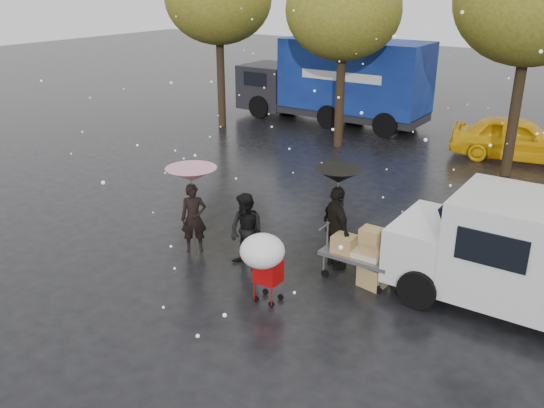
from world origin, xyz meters
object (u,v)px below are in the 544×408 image
Objects in this scene: vendor_cart at (363,248)px; yellow_taxi at (517,139)px; person_pink at (194,218)px; person_black at (336,228)px; shopping_cart at (263,254)px; white_van at (538,257)px; blue_truck at (336,81)px.

yellow_taxi is at bearing 86.78° from vendor_cart.
person_pink is 3.23m from person_black.
person_pink is at bearing 158.46° from shopping_cart.
shopping_cart reaches higher than vendor_cart.
vendor_cart is 2.25m from shopping_cart.
vendor_cart is 10.68m from yellow_taxi.
vendor_cart is at bearing -169.17° from white_van.
person_pink is at bearing 56.13° from person_black.
person_black is 1.21× the size of vendor_cart.
person_pink is 1.05× the size of vendor_cart.
white_van is (3.14, 0.60, 0.43)m from vendor_cart.
yellow_taxi is (7.71, -1.33, -1.02)m from blue_truck.
person_pink is 13.33m from blue_truck.
shopping_cart is at bearing -63.24° from person_pink.
person_black is at bearing -174.24° from white_van.
person_black is at bearing 79.75° from shopping_cart.
white_van reaches higher than shopping_cart.
white_van is 1.14× the size of yellow_taxi.
white_van is at bearing -176.08° from yellow_taxi.
person_black is 0.37× the size of white_van.
person_black is at bearing 162.44° from yellow_taxi.
yellow_taxi is (1.72, 12.59, -0.33)m from shopping_cart.
person_pink reaches higher than vendor_cart.
vendor_cart is 3.23m from white_van.
blue_truck reaches higher than white_van.
person_pink is 12.34m from yellow_taxi.
blue_truck reaches higher than person_black.
person_black reaches higher than person_pink.
blue_truck reaches higher than shopping_cart.
blue_truck reaches higher than vendor_cart.
person_pink is at bearing -167.93° from white_van.
person_black is 0.22× the size of blue_truck.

